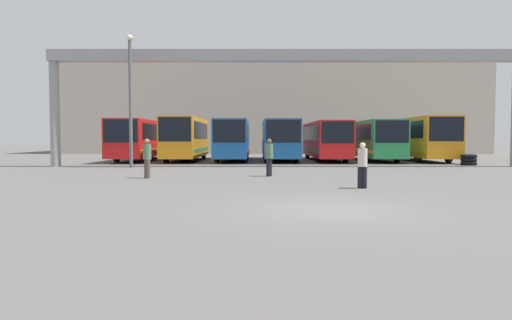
{
  "coord_description": "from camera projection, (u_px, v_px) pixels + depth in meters",
  "views": [
    {
      "loc": [
        -1.86,
        -11.33,
        1.78
      ],
      "look_at": [
        -1.9,
        19.53,
        0.3
      ],
      "focal_mm": 32.0,
      "sensor_mm": 36.0,
      "label": 1
    }
  ],
  "objects": [
    {
      "name": "bus_slot_4",
      "position": [
        326.0,
        139.0,
        36.5
      ],
      "size": [
        2.44,
        11.41,
        3.02
      ],
      "color": "red",
      "rests_on": "ground"
    },
    {
      "name": "building_backdrop",
      "position": [
        271.0,
        106.0,
        57.13
      ],
      "size": [
        50.1,
        12.0,
        11.66
      ],
      "color": "#B7B2A3",
      "rests_on": "ground"
    },
    {
      "name": "pedestrian_near_right",
      "position": [
        148.0,
        157.0,
        20.26
      ],
      "size": [
        0.36,
        0.36,
        1.75
      ],
      "rotation": [
        0.0,
        0.0,
        2.27
      ],
      "color": "brown",
      "rests_on": "ground"
    },
    {
      "name": "tire_stack",
      "position": [
        470.0,
        160.0,
        30.07
      ],
      "size": [
        1.04,
        1.04,
        0.72
      ],
      "color": "black",
      "rests_on": "ground"
    },
    {
      "name": "lamp_post",
      "position": [
        131.0,
        96.0,
        27.23
      ],
      "size": [
        0.36,
        0.36,
        7.93
      ],
      "color": "#595B60",
      "rests_on": "ground"
    },
    {
      "name": "pedestrian_mid_right",
      "position": [
        363.0,
        164.0,
        16.14
      ],
      "size": [
        0.34,
        0.34,
        1.63
      ],
      "rotation": [
        0.0,
        0.0,
        2.89
      ],
      "color": "black",
      "rests_on": "ground"
    },
    {
      "name": "bus_slot_0",
      "position": [
        144.0,
        138.0,
        37.03
      ],
      "size": [
        2.56,
        12.42,
        3.15
      ],
      "color": "red",
      "rests_on": "ground"
    },
    {
      "name": "bus_slot_6",
      "position": [
        420.0,
        136.0,
        35.92
      ],
      "size": [
        2.61,
        10.28,
        3.34
      ],
      "color": "orange",
      "rests_on": "ground"
    },
    {
      "name": "pedestrian_far_center",
      "position": [
        270.0,
        156.0,
        21.28
      ],
      "size": [
        0.36,
        0.36,
        1.75
      ],
      "rotation": [
        0.0,
        0.0,
        1.07
      ],
      "color": "black",
      "rests_on": "ground"
    },
    {
      "name": "bus_slot_1",
      "position": [
        187.0,
        137.0,
        35.86
      ],
      "size": [
        2.44,
        10.11,
        3.31
      ],
      "color": "orange",
      "rests_on": "ground"
    },
    {
      "name": "bus_slot_2",
      "position": [
        234.0,
        138.0,
        36.21
      ],
      "size": [
        2.44,
        10.8,
        3.14
      ],
      "color": "#1959A5",
      "rests_on": "ground"
    },
    {
      "name": "ground_plane",
      "position": [
        331.0,
        209.0,
        11.4
      ],
      "size": [
        200.0,
        200.0,
        0.0
      ],
      "primitive_type": "plane",
      "color": "#514F4C"
    },
    {
      "name": "bus_slot_5",
      "position": [
        373.0,
        138.0,
        36.15
      ],
      "size": [
        2.51,
        10.72,
        3.1
      ],
      "color": "#268C4C",
      "rests_on": "ground"
    },
    {
      "name": "overhead_gantry",
      "position": [
        286.0,
        69.0,
        28.37
      ],
      "size": [
        29.52,
        0.8,
        7.25
      ],
      "color": "gray",
      "rests_on": "ground"
    },
    {
      "name": "bus_slot_3",
      "position": [
        280.0,
        138.0,
        36.39
      ],
      "size": [
        2.6,
        11.18,
        3.13
      ],
      "color": "#1959A5",
      "rests_on": "ground"
    }
  ]
}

